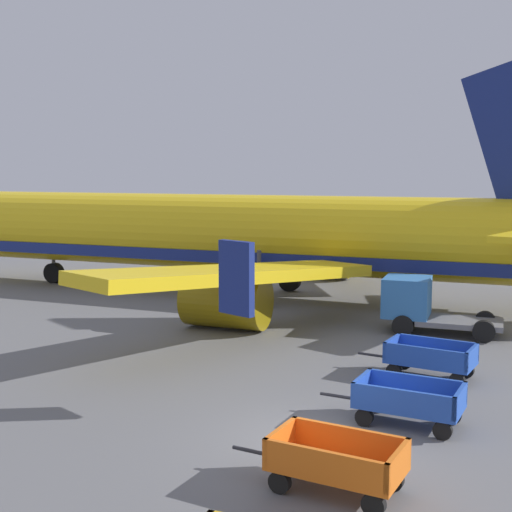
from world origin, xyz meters
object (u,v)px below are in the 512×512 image
Objects in this scene: service_truck_beside_carts at (420,304)px; baggage_cart_second_in_row at (336,462)px; baggage_cart_third_in_row at (408,401)px; baggage_cart_fourth_in_row at (430,358)px; airplane at (247,235)px.

baggage_cart_second_in_row is at bearing -123.26° from service_truck_beside_carts.
baggage_cart_third_in_row is 4.11m from baggage_cart_fourth_in_row.
airplane is at bearing 99.42° from baggage_cart_fourth_in_row.
baggage_cart_second_in_row is (-2.91, -20.51, -2.45)m from airplane.
airplane reaches higher than baggage_cart_third_in_row.
baggage_cart_second_in_row is 1.02× the size of baggage_cart_fourth_in_row.
airplane is 10.21m from service_truck_beside_carts.
airplane is 10.70× the size of baggage_cart_fourth_in_row.
airplane is at bearing 118.36° from service_truck_beside_carts.
baggage_cart_second_in_row is at bearing -130.08° from baggage_cart_fourth_in_row.
service_truck_beside_carts reaches higher than baggage_cart_second_in_row.
airplane is 17.79m from baggage_cart_third_in_row.
baggage_cart_second_in_row and baggage_cart_third_in_row have the same top height.
baggage_cart_third_in_row is (0.02, -17.62, -2.45)m from airplane.
airplane is 10.46× the size of baggage_cart_second_in_row.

